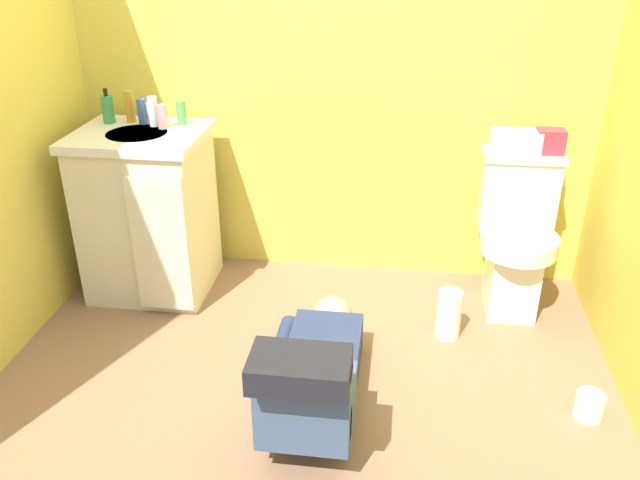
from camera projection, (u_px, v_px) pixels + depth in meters
The scene contains 16 objects.
ground_plane at pixel (302, 391), 2.63m from camera, with size 3.03×3.08×0.04m, color #88644A.
wall_back at pixel (335, 37), 3.04m from camera, with size 2.69×0.08×2.40m, color #DAC64A.
toilet at pixel (516, 236), 3.03m from camera, with size 0.36×0.46×0.75m.
vanity_cabinet at pixel (149, 212), 3.15m from camera, with size 0.60×0.53×0.82m.
faucet at pixel (148, 113), 3.08m from camera, with size 0.02×0.02×0.10m, color silver.
person_plumber at pixel (315, 373), 2.42m from camera, with size 0.39×1.06×0.52m.
tissue_box at pixel (516, 141), 2.92m from camera, with size 0.22×0.11×0.10m, color silver.
toiletry_bag at pixel (550, 141), 2.90m from camera, with size 0.12×0.09×0.11m, color #B22D3F.
soap_dispenser at pixel (108, 109), 3.08m from camera, with size 0.06×0.06×0.17m.
bottle_amber at pixel (130, 107), 3.09m from camera, with size 0.04×0.04×0.15m, color gold.
bottle_blue at pixel (142, 111), 3.07m from camera, with size 0.04×0.04×0.12m, color #466ABC.
bottle_clear at pixel (153, 111), 3.03m from camera, with size 0.05×0.05×0.14m, color silver.
bottle_pink at pixel (162, 117), 3.00m from camera, with size 0.05×0.05×0.11m, color pink.
bottle_green at pixel (181, 113), 3.06m from camera, with size 0.05×0.05×0.11m, color #4C994B.
paper_towel_roll at pixel (449, 314), 2.89m from camera, with size 0.11×0.11×0.23m, color white.
toilet_paper_roll at pixel (589, 405), 2.44m from camera, with size 0.11×0.11×0.10m, color white.
Camera 1 is at (0.35, -2.05, 1.70)m, focal length 36.30 mm.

